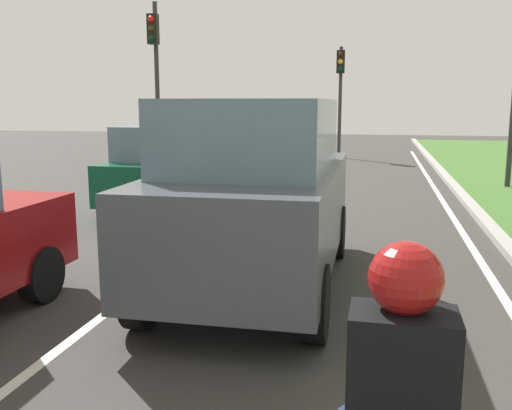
{
  "coord_description": "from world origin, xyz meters",
  "views": [
    {
      "loc": [
        2.11,
        2.66,
        2.24
      ],
      "look_at": [
        0.89,
        8.26,
        1.2
      ],
      "focal_mm": 39.59,
      "sensor_mm": 36.0,
      "label": 1
    }
  ],
  "objects_px": {
    "car_hatchback_far": "(167,168)",
    "traffic_light_overhead_left": "(155,61)",
    "rider_person": "(401,381)",
    "traffic_light_far_median": "(340,82)",
    "car_suv_ahead": "(257,194)"
  },
  "relations": [
    {
      "from": "car_suv_ahead",
      "to": "traffic_light_far_median",
      "type": "height_order",
      "value": "traffic_light_far_median"
    },
    {
      "from": "car_suv_ahead",
      "to": "car_hatchback_far",
      "type": "xyz_separation_m",
      "value": [
        -2.94,
        4.62,
        -0.28
      ]
    },
    {
      "from": "car_hatchback_far",
      "to": "rider_person",
      "type": "xyz_separation_m",
      "value": [
        4.47,
        -9.07,
        0.31
      ]
    },
    {
      "from": "rider_person",
      "to": "car_hatchback_far",
      "type": "bearing_deg",
      "value": 116.81
    },
    {
      "from": "car_hatchback_far",
      "to": "rider_person",
      "type": "distance_m",
      "value": 10.12
    },
    {
      "from": "traffic_light_overhead_left",
      "to": "traffic_light_far_median",
      "type": "bearing_deg",
      "value": 50.81
    },
    {
      "from": "car_suv_ahead",
      "to": "car_hatchback_far",
      "type": "height_order",
      "value": "car_suv_ahead"
    },
    {
      "from": "car_hatchback_far",
      "to": "traffic_light_overhead_left",
      "type": "xyz_separation_m",
      "value": [
        -2.57,
        5.83,
        2.63
      ]
    },
    {
      "from": "rider_person",
      "to": "traffic_light_overhead_left",
      "type": "distance_m",
      "value": 16.65
    },
    {
      "from": "traffic_light_overhead_left",
      "to": "car_suv_ahead",
      "type": "bearing_deg",
      "value": -62.2
    },
    {
      "from": "car_hatchback_far",
      "to": "rider_person",
      "type": "height_order",
      "value": "car_hatchback_far"
    },
    {
      "from": "car_hatchback_far",
      "to": "traffic_light_overhead_left",
      "type": "distance_m",
      "value": 6.9
    },
    {
      "from": "traffic_light_overhead_left",
      "to": "traffic_light_far_median",
      "type": "xyz_separation_m",
      "value": [
        5.29,
        6.49,
        -0.44
      ]
    },
    {
      "from": "car_suv_ahead",
      "to": "car_hatchback_far",
      "type": "bearing_deg",
      "value": 121.8
    },
    {
      "from": "car_hatchback_far",
      "to": "traffic_light_overhead_left",
      "type": "relative_size",
      "value": 0.7
    }
  ]
}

